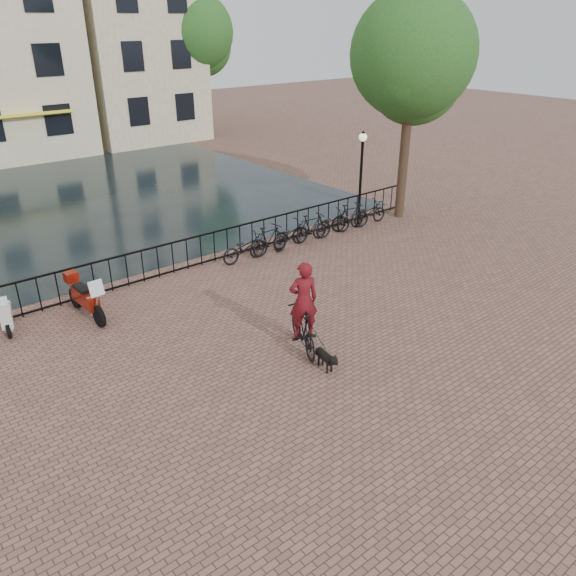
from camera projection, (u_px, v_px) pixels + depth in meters
ground at (375, 385)px, 12.12m from camera, size 100.00×100.00×0.00m
canal_water at (80, 202)px, 24.22m from camera, size 20.00×20.00×0.00m
railing at (187, 254)px, 17.49m from camera, size 20.00×0.05×1.02m
canal_house_right at (121, 27)px, 35.04m from camera, size 7.00×9.00×13.30m
tree_near_right at (413, 55)px, 19.85m from camera, size 4.48×4.48×8.24m
tree_far_right at (195, 32)px, 35.06m from camera, size 4.76×4.76×8.76m
lamp_post at (362, 163)px, 20.49m from camera, size 0.30×0.30×3.45m
cyclist at (303, 312)px, 13.01m from camera, size 1.27×1.98×2.62m
dog at (325, 359)px, 12.56m from camera, size 0.35×0.79×0.51m
motorcycle at (85, 294)px, 14.60m from camera, size 0.56×1.91×1.35m
scooter at (5, 308)px, 14.06m from camera, size 0.63×1.30×1.16m
parked_bike_0 at (245, 248)px, 18.12m from camera, size 1.73×0.64×0.90m
parked_bike_1 at (269, 240)px, 18.64m from camera, size 1.69×0.58×1.00m
parked_bike_2 at (291, 235)px, 19.20m from camera, size 1.79×0.85×0.90m
parked_bike_3 at (312, 228)px, 19.72m from camera, size 1.70×0.64×1.00m
parked_bike_4 at (331, 223)px, 20.28m from camera, size 1.74×0.69×0.90m
parked_bike_5 at (350, 217)px, 20.80m from camera, size 1.72×0.74×1.00m
parked_bike_6 at (368, 213)px, 21.36m from camera, size 1.75×0.71×0.90m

